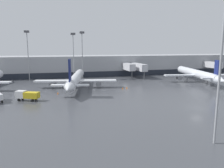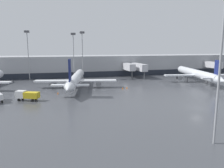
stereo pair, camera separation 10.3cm
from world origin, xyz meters
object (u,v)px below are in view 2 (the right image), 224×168
Objects in this scene: traffic_cone_4 at (58,93)px; parked_jet_0 at (197,74)px; apron_light_mast_2 at (224,14)px; apron_light_mast_6 at (27,42)px; parked_jet_2 at (76,79)px; traffic_cone_2 at (127,88)px; apron_light_mast_5 at (73,43)px; service_truck_3 at (27,95)px; traffic_cone_1 at (123,88)px; apron_light_mast_3 at (82,42)px.

parked_jet_0 is at bearing 10.07° from traffic_cone_4.
traffic_cone_4 is 46.05m from apron_light_mast_2.
apron_light_mast_2 is 74.48m from apron_light_mast_6.
apron_light_mast_2 is (14.39, -46.15, 14.20)m from parked_jet_2.
apron_light_mast_2 reaches higher than apron_light_mast_6.
parked_jet_2 is at bearing 107.32° from apron_light_mast_2.
traffic_cone_2 is 31.62m from apron_light_mast_5.
traffic_cone_4 is at bearing 111.98° from parked_jet_0.
apron_light_mast_2 is at bearing -91.59° from traffic_cone_2.
apron_light_mast_5 is 0.96× the size of apron_light_mast_6.
parked_jet_2 is at bearing 102.88° from parked_jet_0.
parked_jet_0 reaches higher than service_truck_3.
apron_light_mast_2 is at bearing 152.98° from service_truck_3.
apron_light_mast_2 is (-1.14, -40.91, 16.72)m from traffic_cone_2.
apron_light_mast_5 is at bearing 79.39° from parked_jet_0.
traffic_cone_4 is at bearing -172.72° from traffic_cone_1.
apron_light_mast_5 is (-3.53, -0.03, -0.40)m from apron_light_mast_3.
apron_light_mast_5 reaches higher than traffic_cone_1.
service_truck_3 is 0.31× the size of apron_light_mast_6.
parked_jet_2 reaches higher than traffic_cone_4.
traffic_cone_1 is 0.99× the size of traffic_cone_2.
apron_light_mast_6 is (-30.25, 27.45, 14.76)m from traffic_cone_1.
apron_light_mast_2 is (20.15, -37.88, 16.72)m from traffic_cone_4.
traffic_cone_1 is (27.10, 8.45, -1.14)m from service_truck_3.
parked_jet_2 is 10.39m from traffic_cone_4.
parked_jet_0 is 61.12× the size of traffic_cone_1.
apron_light_mast_6 is (-3.15, 35.90, 13.62)m from service_truck_3.
traffic_cone_2 is (15.53, -5.24, -2.52)m from parked_jet_2.
traffic_cone_4 is at bearing 118.01° from apron_light_mast_2.
traffic_cone_2 is 0.99× the size of traffic_cone_4.
traffic_cone_4 is (-19.76, -2.53, 0.01)m from traffic_cone_1.
apron_light_mast_5 reaches higher than service_truck_3.
apron_light_mast_5 reaches higher than traffic_cone_4.
apron_light_mast_3 is (-10.91, 24.29, 14.63)m from traffic_cone_2.
apron_light_mast_3 is at bearing -2.29° from parked_jet_2.
traffic_cone_2 is at bearing 88.41° from apron_light_mast_2.
apron_light_mast_3 is at bearing 77.62° from parked_jet_0.
apron_light_mast_3 is at bearing 98.52° from apron_light_mast_2.
apron_light_mast_5 reaches higher than parked_jet_2.
parked_jet_0 is 2.03× the size of apron_light_mast_6.
traffic_cone_4 is 0.03× the size of apron_light_mast_3.
apron_light_mast_6 reaches higher than traffic_cone_2.
traffic_cone_2 is 0.03× the size of apron_light_mast_3.
apron_light_mast_6 reaches higher than apron_light_mast_3.
apron_light_mast_6 is (-10.49, 29.98, 14.75)m from traffic_cone_4.
apron_light_mast_3 reaches higher than service_truck_3.
service_truck_3 is at bearing 116.31° from parked_jet_0.
traffic_cone_2 is (-29.59, -6.01, -2.75)m from parked_jet_0.
traffic_cone_4 is (-21.29, -3.02, 0.00)m from traffic_cone_2.
parked_jet_2 is 2.06× the size of apron_light_mast_5.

